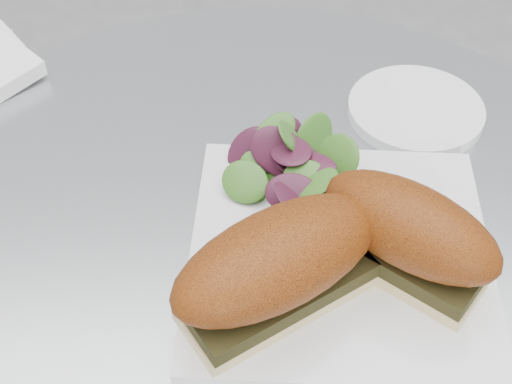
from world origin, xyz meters
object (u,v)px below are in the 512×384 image
at_px(sandwich_left, 278,266).
at_px(saucer, 416,110).
at_px(plate, 339,256).
at_px(sandwich_right, 408,234).

height_order(sandwich_left, saucer, sandwich_left).
distance_m(plate, sandwich_left, 0.09).
bearing_deg(sandwich_left, saucer, 25.94).
bearing_deg(sandwich_left, sandwich_right, -16.00).
bearing_deg(saucer, plate, -118.11).
bearing_deg(sandwich_left, plate, 10.75).
xyz_separation_m(plate, saucer, (0.10, 0.18, -0.00)).
height_order(plate, sandwich_left, sandwich_left).
height_order(sandwich_left, sandwich_right, same).
relative_size(plate, sandwich_left, 1.30).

